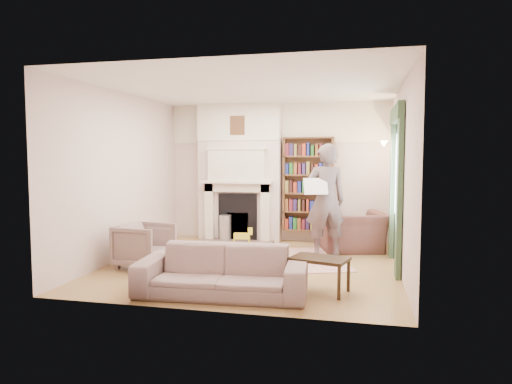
% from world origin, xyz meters
% --- Properties ---
extents(floor, '(4.50, 4.50, 0.00)m').
position_xyz_m(floor, '(0.00, 0.00, 0.00)').
color(floor, olive).
rests_on(floor, ground).
extents(ceiling, '(4.50, 4.50, 0.00)m').
position_xyz_m(ceiling, '(0.00, 0.00, 2.80)').
color(ceiling, white).
rests_on(ceiling, wall_back).
extents(wall_back, '(4.50, 0.00, 4.50)m').
position_xyz_m(wall_back, '(0.00, 2.25, 1.40)').
color(wall_back, beige).
rests_on(wall_back, floor).
extents(wall_front, '(4.50, 0.00, 4.50)m').
position_xyz_m(wall_front, '(0.00, -2.25, 1.40)').
color(wall_front, beige).
rests_on(wall_front, floor).
extents(wall_left, '(0.00, 4.50, 4.50)m').
position_xyz_m(wall_left, '(-2.25, 0.00, 1.40)').
color(wall_left, beige).
rests_on(wall_left, floor).
extents(wall_right, '(0.00, 4.50, 4.50)m').
position_xyz_m(wall_right, '(2.25, 0.00, 1.40)').
color(wall_right, beige).
rests_on(wall_right, floor).
extents(fireplace, '(1.70, 0.58, 2.80)m').
position_xyz_m(fireplace, '(-0.75, 2.05, 1.39)').
color(fireplace, beige).
rests_on(fireplace, floor).
extents(bookcase, '(1.00, 0.24, 1.85)m').
position_xyz_m(bookcase, '(0.65, 2.12, 1.18)').
color(bookcase, brown).
rests_on(bookcase, floor).
extents(window, '(0.02, 0.90, 1.30)m').
position_xyz_m(window, '(2.23, 0.40, 1.45)').
color(window, silver).
rests_on(window, wall_right).
extents(curtain_left, '(0.07, 0.32, 2.40)m').
position_xyz_m(curtain_left, '(2.20, -0.30, 1.20)').
color(curtain_left, '#2E442B').
rests_on(curtain_left, floor).
extents(curtain_right, '(0.07, 0.32, 2.40)m').
position_xyz_m(curtain_right, '(2.20, 1.10, 1.20)').
color(curtain_right, '#2E442B').
rests_on(curtain_right, floor).
extents(pelmet, '(0.09, 1.70, 0.24)m').
position_xyz_m(pelmet, '(2.19, 0.40, 2.38)').
color(pelmet, '#2E442B').
rests_on(pelmet, wall_right).
extents(wall_sconce, '(0.20, 0.24, 0.24)m').
position_xyz_m(wall_sconce, '(2.03, 1.50, 1.90)').
color(wall_sconce, gold).
rests_on(wall_sconce, wall_right).
extents(rug, '(2.91, 2.58, 0.01)m').
position_xyz_m(rug, '(0.19, 0.33, 0.01)').
color(rug, beige).
rests_on(rug, floor).
extents(armchair_reading, '(1.33, 1.23, 0.72)m').
position_xyz_m(armchair_reading, '(1.54, 1.44, 0.36)').
color(armchair_reading, '#4B2828').
rests_on(armchair_reading, floor).
extents(armchair_left, '(0.85, 0.83, 0.69)m').
position_xyz_m(armchair_left, '(-1.61, -0.53, 0.34)').
color(armchair_left, gray).
rests_on(armchair_left, floor).
extents(sofa, '(2.15, 0.96, 0.61)m').
position_xyz_m(sofa, '(-0.01, -1.66, 0.31)').
color(sofa, gray).
rests_on(sofa, floor).
extents(man_reading, '(0.83, 0.69, 1.95)m').
position_xyz_m(man_reading, '(1.09, 0.84, 0.97)').
color(man_reading, '#544543').
rests_on(man_reading, floor).
extents(newspaper, '(0.42, 0.25, 0.27)m').
position_xyz_m(newspaper, '(0.94, 0.64, 1.23)').
color(newspaper, white).
rests_on(newspaper, man_reading).
extents(coffee_table, '(0.79, 0.62, 0.45)m').
position_xyz_m(coffee_table, '(1.17, -1.25, 0.23)').
color(coffee_table, black).
rests_on(coffee_table, floor).
extents(paraffin_heater, '(0.27, 0.27, 0.55)m').
position_xyz_m(paraffin_heater, '(-0.98, 1.76, 0.28)').
color(paraffin_heater, '#B6B9BE').
rests_on(paraffin_heater, floor).
extents(rocking_horse, '(0.49, 0.25, 0.41)m').
position_xyz_m(rocking_horse, '(-0.47, 1.13, 0.20)').
color(rocking_horse, yellow).
rests_on(rocking_horse, rug).
extents(board_game, '(0.38, 0.38, 0.03)m').
position_xyz_m(board_game, '(-0.44, -0.53, 0.03)').
color(board_game, '#E6CF51').
rests_on(board_game, rug).
extents(game_box_lid, '(0.38, 0.32, 0.05)m').
position_xyz_m(game_box_lid, '(-0.45, 0.34, 0.04)').
color(game_box_lid, '#A01612').
rests_on(game_box_lid, rug).
extents(comic_annuals, '(0.87, 0.40, 0.02)m').
position_xyz_m(comic_annuals, '(0.23, -0.42, 0.02)').
color(comic_annuals, red).
rests_on(comic_annuals, rug).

